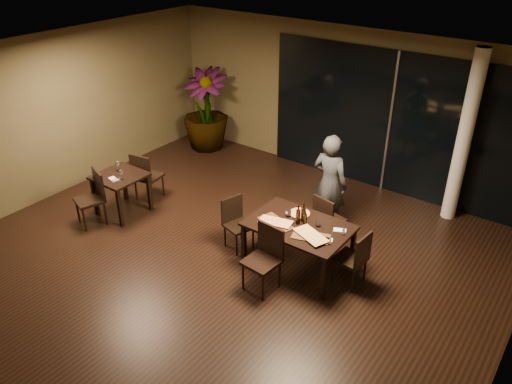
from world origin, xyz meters
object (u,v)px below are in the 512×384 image
(chair_main_far, at_px, (327,218))
(bottle_c, at_px, (303,212))
(chair_main_left, at_px, (236,220))
(bottle_a, at_px, (298,214))
(chair_main_right, at_px, (355,257))
(diner, at_px, (330,184))
(bottle_b, at_px, (305,218))
(potted_plant, at_px, (205,110))
(chair_side_far, at_px, (145,174))
(chair_side_near, at_px, (94,195))
(chair_main_near, at_px, (265,255))
(main_table, at_px, (299,229))
(side_table, at_px, (120,181))

(chair_main_far, xyz_separation_m, bottle_c, (-0.06, -0.66, 0.41))
(chair_main_left, xyz_separation_m, bottle_a, (1.07, 0.14, 0.43))
(chair_main_right, relative_size, bottle_c, 2.75)
(diner, distance_m, bottle_b, 1.20)
(bottle_b, bearing_deg, chair_main_left, -172.35)
(bottle_a, height_order, bottle_b, bottle_a)
(potted_plant, height_order, bottle_c, potted_plant)
(potted_plant, height_order, bottle_b, potted_plant)
(chair_main_left, distance_m, chair_side_far, 2.29)
(potted_plant, bearing_deg, chair_side_near, -80.61)
(chair_main_left, relative_size, diner, 0.50)
(chair_main_left, bearing_deg, chair_main_right, -67.28)
(chair_side_near, bearing_deg, chair_main_far, 45.67)
(chair_main_near, bearing_deg, chair_side_far, 171.69)
(main_table, xyz_separation_m, side_table, (-3.40, -0.50, -0.05))
(side_table, distance_m, chair_main_far, 3.68)
(chair_main_far, xyz_separation_m, bottle_b, (0.02, -0.74, 0.38))
(main_table, xyz_separation_m, bottle_b, (0.07, 0.04, 0.20))
(side_table, bearing_deg, bottle_c, 10.43)
(chair_main_far, bearing_deg, potted_plant, -11.52)
(chair_side_far, xyz_separation_m, diner, (3.21, 1.15, 0.33))
(chair_main_far, relative_size, potted_plant, 0.49)
(main_table, xyz_separation_m, bottle_a, (-0.03, 0.02, 0.23))
(chair_main_near, bearing_deg, diner, 95.64)
(side_table, distance_m, bottle_a, 3.42)
(chair_main_left, bearing_deg, diner, -18.51)
(side_table, xyz_separation_m, chair_side_far, (0.01, 0.57, -0.09))
(chair_main_left, xyz_separation_m, bottle_b, (1.17, 0.16, 0.40))
(chair_main_near, xyz_separation_m, bottle_c, (0.12, 0.79, 0.37))
(chair_main_right, xyz_separation_m, bottle_a, (-0.92, -0.09, 0.41))
(chair_side_near, bearing_deg, bottle_a, 35.50)
(chair_side_near, xyz_separation_m, bottle_a, (3.48, 1.02, 0.36))
(bottle_a, distance_m, bottle_c, 0.11)
(side_table, relative_size, chair_side_far, 0.83)
(main_table, height_order, diner, diner)
(potted_plant, bearing_deg, bottle_a, -32.31)
(chair_side_far, height_order, diner, diner)
(chair_main_left, relative_size, bottle_b, 3.32)
(chair_main_near, distance_m, chair_main_left, 1.12)
(potted_plant, relative_size, bottle_b, 7.08)
(chair_main_near, relative_size, chair_side_far, 1.02)
(chair_main_left, xyz_separation_m, chair_side_near, (-2.42, -0.88, 0.06))
(potted_plant, bearing_deg, chair_side_far, -74.05)
(bottle_c, bearing_deg, chair_main_near, -98.68)
(chair_main_right, height_order, bottle_a, bottle_a)
(chair_main_left, height_order, potted_plant, potted_plant)
(main_table, height_order, chair_side_near, chair_side_near)
(chair_main_near, bearing_deg, bottle_a, 86.37)
(chair_main_right, xyz_separation_m, diner, (-1.06, 1.11, 0.37))
(chair_main_near, height_order, bottle_b, bottle_b)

